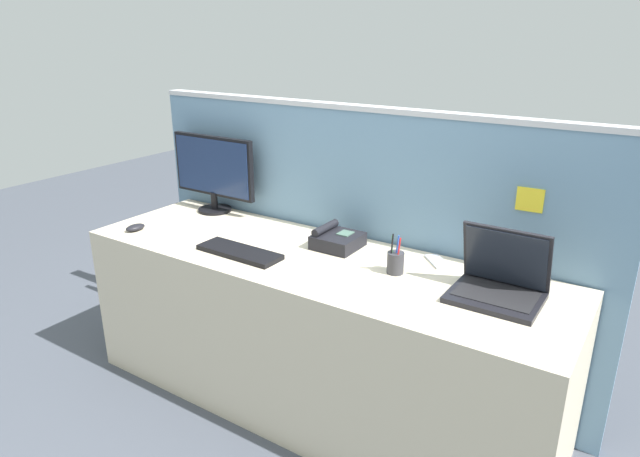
% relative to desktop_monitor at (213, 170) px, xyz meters
% --- Properties ---
extents(ground_plane, '(10.00, 10.00, 0.00)m').
position_rel_desktop_monitor_xyz_m(ground_plane, '(0.82, -0.26, -0.97)').
color(ground_plane, '#424751').
extents(desk, '(2.21, 0.67, 0.75)m').
position_rel_desktop_monitor_xyz_m(desk, '(0.82, -0.26, -0.60)').
color(desk, beige).
rests_on(desk, ground_plane).
extents(cubicle_divider, '(2.40, 0.08, 1.36)m').
position_rel_desktop_monitor_xyz_m(cubicle_divider, '(0.82, 0.11, -0.29)').
color(cubicle_divider, '#6084A3').
rests_on(cubicle_divider, ground_plane).
extents(desktop_monitor, '(0.53, 0.18, 0.41)m').
position_rel_desktop_monitor_xyz_m(desktop_monitor, '(0.00, 0.00, 0.00)').
color(desktop_monitor, black).
rests_on(desktop_monitor, desk).
extents(laptop, '(0.32, 0.26, 0.26)m').
position_rel_desktop_monitor_xyz_m(laptop, '(1.60, -0.19, -0.16)').
color(laptop, black).
rests_on(laptop, desk).
extents(desk_phone, '(0.19, 0.20, 0.10)m').
position_rel_desktop_monitor_xyz_m(desk_phone, '(0.83, -0.10, -0.19)').
color(desk_phone, black).
rests_on(desk_phone, desk).
extents(keyboard_main, '(0.40, 0.14, 0.02)m').
position_rel_desktop_monitor_xyz_m(keyboard_main, '(0.52, -0.41, -0.22)').
color(keyboard_main, black).
rests_on(keyboard_main, desk).
extents(computer_mouse_right_hand, '(0.07, 0.11, 0.03)m').
position_rel_desktop_monitor_xyz_m(computer_mouse_right_hand, '(-0.11, -0.45, -0.21)').
color(computer_mouse_right_hand, black).
rests_on(computer_mouse_right_hand, desk).
extents(pen_cup, '(0.07, 0.07, 0.17)m').
position_rel_desktop_monitor_xyz_m(pen_cup, '(1.18, -0.21, -0.18)').
color(pen_cup, '#333338').
rests_on(pen_cup, desk).
extents(cell_phone_silver_slab, '(0.15, 0.15, 0.01)m').
position_rel_desktop_monitor_xyz_m(cell_phone_silver_slab, '(1.29, -0.01, -0.22)').
color(cell_phone_silver_slab, '#B7BAC1').
rests_on(cell_phone_silver_slab, desk).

